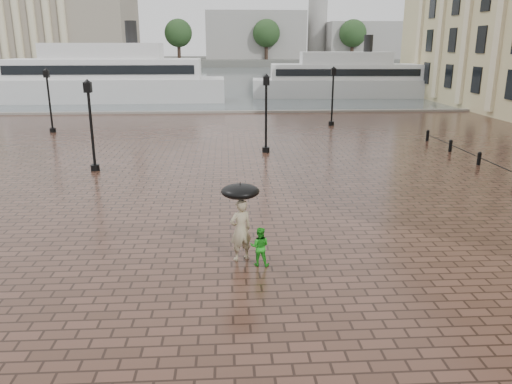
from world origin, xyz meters
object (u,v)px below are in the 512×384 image
child_pedestrian (260,246)px  ferry_far (344,79)px  ferry_near (106,78)px  adult_pedestrian (241,230)px  street_lamps (192,106)px

child_pedestrian → ferry_far: (13.55, 48.13, 1.62)m
ferry_near → ferry_far: size_ratio=1.18×
adult_pedestrian → ferry_near: ferry_near is taller
street_lamps → adult_pedestrian: street_lamps is taller
child_pedestrian → ferry_near: 46.88m
street_lamps → ferry_far: 33.27m
adult_pedestrian → ferry_far: size_ratio=0.08×
ferry_far → street_lamps: bearing=-116.6°
adult_pedestrian → ferry_far: bearing=-131.0°
ferry_near → ferry_far: bearing=6.5°
ferry_near → ferry_far: ferry_near is taller
street_lamps → adult_pedestrian: bearing=-82.3°
child_pedestrian → ferry_far: bearing=-94.3°
child_pedestrian → ferry_far: ferry_far is taller
ferry_near → ferry_far: (27.84, 3.52, -0.41)m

